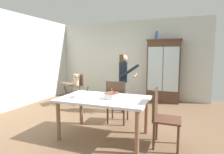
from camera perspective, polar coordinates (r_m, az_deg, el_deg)
ground_plane at (r=4.50m, az=-4.33°, el=-13.06°), size 6.24×6.24×0.00m
wall_back at (r=6.71m, az=5.24°, el=5.25°), size 5.32×0.06×2.70m
wall_left at (r=5.87m, az=-28.44°, el=4.25°), size 0.06×5.32×2.70m
china_cabinet at (r=6.24m, az=15.37°, el=1.78°), size 1.07×0.48×2.00m
ceramic_vase at (r=6.28m, az=13.50°, el=12.06°), size 0.13×0.13×0.27m
high_chair_with_toddler at (r=5.89m, az=-10.82°, el=-1.85°), size 0.79×0.84×0.95m
adult_person at (r=4.95m, az=3.72°, el=0.30°), size 0.56×0.54×1.53m
dining_table at (r=3.48m, az=-2.45°, el=-7.71°), size 1.62×1.02×0.74m
birthday_cake at (r=3.39m, az=-0.04°, el=-5.69°), size 0.28×0.28×0.19m
serving_bowl at (r=3.52m, az=-10.87°, el=-5.78°), size 0.18×0.18×0.05m
dining_chair_far_side at (r=4.16m, az=1.45°, el=-6.72°), size 0.47×0.47×0.96m
dining_chair_right_end at (r=3.27m, az=14.64°, el=-10.69°), size 0.44×0.44×0.96m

